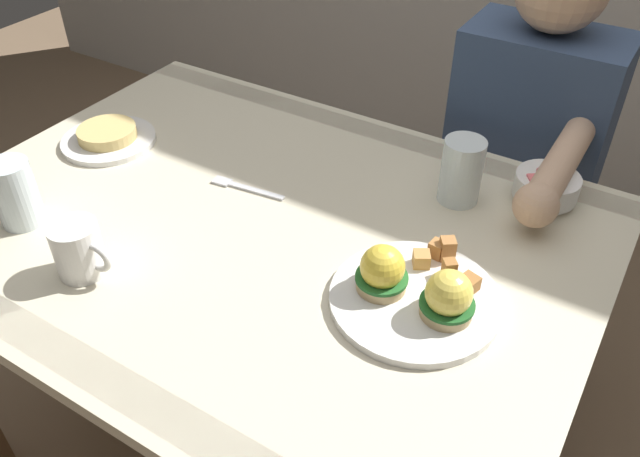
# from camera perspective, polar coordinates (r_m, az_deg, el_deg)

# --- Properties ---
(ground_plane) EXTENTS (6.00, 6.00, 0.00)m
(ground_plane) POSITION_cam_1_polar(r_m,az_deg,el_deg) (1.73, -3.94, -19.03)
(ground_plane) COLOR #7F664C
(dining_table) EXTENTS (1.20, 0.90, 0.74)m
(dining_table) POSITION_cam_1_polar(r_m,az_deg,el_deg) (1.25, -5.19, -3.25)
(dining_table) COLOR beige
(dining_table) RESTS_ON ground_plane
(eggs_benedict_plate) EXTENTS (0.27, 0.27, 0.09)m
(eggs_benedict_plate) POSITION_cam_1_polar(r_m,az_deg,el_deg) (1.01, 8.52, -5.46)
(eggs_benedict_plate) COLOR white
(eggs_benedict_plate) RESTS_ON dining_table
(fruit_bowl) EXTENTS (0.12, 0.12, 0.06)m
(fruit_bowl) POSITION_cam_1_polar(r_m,az_deg,el_deg) (1.28, 19.41, 3.48)
(fruit_bowl) COLOR white
(fruit_bowl) RESTS_ON dining_table
(coffee_mug) EXTENTS (0.11, 0.08, 0.09)m
(coffee_mug) POSITION_cam_1_polar(r_m,az_deg,el_deg) (1.11, -20.63, -1.65)
(coffee_mug) COLOR white
(coffee_mug) RESTS_ON dining_table
(fork) EXTENTS (0.16, 0.04, 0.00)m
(fork) POSITION_cam_1_polar(r_m,az_deg,el_deg) (1.26, -6.83, 3.65)
(fork) COLOR silver
(fork) RESTS_ON dining_table
(water_glass_near) EXTENTS (0.08, 0.08, 0.13)m
(water_glass_near) POSITION_cam_1_polar(r_m,az_deg,el_deg) (1.23, 12.39, 4.66)
(water_glass_near) COLOR silver
(water_glass_near) RESTS_ON dining_table
(water_glass_far) EXTENTS (0.08, 0.08, 0.12)m
(water_glass_far) POSITION_cam_1_polar(r_m,az_deg,el_deg) (1.26, -25.33, 2.52)
(water_glass_far) COLOR silver
(water_glass_far) RESTS_ON dining_table
(side_plate) EXTENTS (0.20, 0.20, 0.04)m
(side_plate) POSITION_cam_1_polar(r_m,az_deg,el_deg) (1.47, -18.30, 7.72)
(side_plate) COLOR white
(side_plate) RESTS_ON dining_table
(diner_person) EXTENTS (0.34, 0.54, 1.14)m
(diner_person) POSITION_cam_1_polar(r_m,az_deg,el_deg) (1.58, 17.40, 5.79)
(diner_person) COLOR #33333D
(diner_person) RESTS_ON ground_plane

